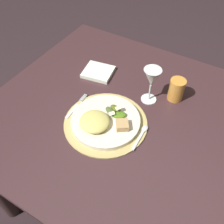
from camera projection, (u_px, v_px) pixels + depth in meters
ground_plane at (121, 192)px, 1.61m from camera, size 6.00×6.00×0.00m
dining_table at (124, 138)px, 1.18m from camera, size 1.15×1.02×0.73m
placemat at (106, 123)px, 1.03m from camera, size 0.34×0.34×0.01m
dinner_plate at (106, 121)px, 1.02m from camera, size 0.28×0.28×0.02m
pasta_serving at (95, 121)px, 0.99m from camera, size 0.16×0.16×0.03m
salad_greens at (115, 112)px, 1.03m from camera, size 0.11×0.08×0.03m
bread_piece at (122, 125)px, 0.98m from camera, size 0.07×0.07×0.03m
fork at (75, 107)px, 1.08m from camera, size 0.02×0.16×0.00m
spoon at (142, 133)px, 0.99m from camera, size 0.02×0.13×0.01m
napkin at (98, 72)px, 1.24m from camera, size 0.16×0.14×0.02m
wine_glass at (152, 79)px, 1.04m from camera, size 0.07×0.07×0.16m
amber_tumbler at (176, 90)px, 1.09m from camera, size 0.07×0.07×0.10m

